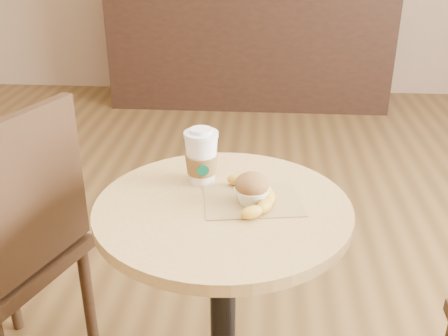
{
  "coord_description": "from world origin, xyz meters",
  "views": [
    {
      "loc": [
        0.12,
        -1.1,
        1.38
      ],
      "look_at": [
        0.03,
        0.07,
        0.83
      ],
      "focal_mm": 42.0,
      "sensor_mm": 36.0,
      "label": 1
    }
  ],
  "objects_px": {
    "cafe_table": "(223,283)",
    "coffee_cup": "(202,158)",
    "chair_left": "(7,250)",
    "muffin": "(252,189)",
    "banana": "(253,195)"
  },
  "relations": [
    {
      "from": "cafe_table",
      "to": "banana",
      "type": "xyz_separation_m",
      "value": [
        0.07,
        0.02,
        0.26
      ]
    },
    {
      "from": "chair_left",
      "to": "coffee_cup",
      "type": "distance_m",
      "value": 0.64
    },
    {
      "from": "cafe_table",
      "to": "muffin",
      "type": "height_order",
      "value": "muffin"
    },
    {
      "from": "cafe_table",
      "to": "coffee_cup",
      "type": "bearing_deg",
      "value": 118.48
    },
    {
      "from": "muffin",
      "to": "banana",
      "type": "xyz_separation_m",
      "value": [
        0.0,
        0.01,
        -0.02
      ]
    },
    {
      "from": "cafe_table",
      "to": "coffee_cup",
      "type": "relative_size",
      "value": 4.97
    },
    {
      "from": "cafe_table",
      "to": "chair_left",
      "type": "relative_size",
      "value": 0.79
    },
    {
      "from": "cafe_table",
      "to": "chair_left",
      "type": "xyz_separation_m",
      "value": [
        -0.63,
        0.08,
        0.02
      ]
    },
    {
      "from": "cafe_table",
      "to": "chair_left",
      "type": "distance_m",
      "value": 0.64
    },
    {
      "from": "banana",
      "to": "coffee_cup",
      "type": "bearing_deg",
      "value": 134.19
    },
    {
      "from": "muffin",
      "to": "coffee_cup",
      "type": "bearing_deg",
      "value": 140.65
    },
    {
      "from": "banana",
      "to": "cafe_table",
      "type": "bearing_deg",
      "value": -176.03
    },
    {
      "from": "chair_left",
      "to": "muffin",
      "type": "bearing_deg",
      "value": 104.11
    },
    {
      "from": "coffee_cup",
      "to": "muffin",
      "type": "relative_size",
      "value": 1.72
    },
    {
      "from": "coffee_cup",
      "to": "muffin",
      "type": "distance_m",
      "value": 0.18
    }
  ]
}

